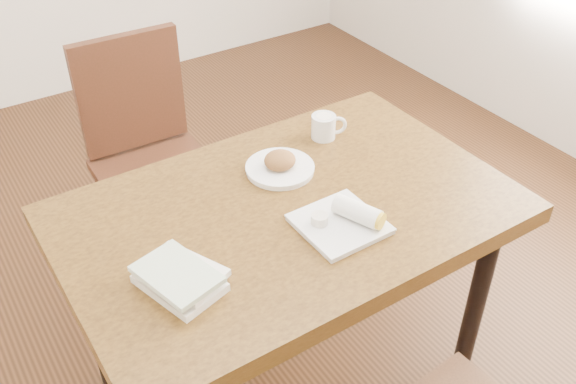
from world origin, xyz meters
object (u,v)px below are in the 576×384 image
plate_burrito (345,220)px  plate_scone (280,165)px  book_stack (180,278)px  table (288,229)px  coffee_mug (325,126)px  chair_far (148,147)px

plate_burrito → plate_scone: bearing=91.2°
book_stack → table: bearing=17.0°
coffee_mug → plate_burrito: bearing=-118.7°
chair_far → plate_scone: size_ratio=4.57×
coffee_mug → book_stack: bearing=-152.3°
plate_burrito → book_stack: plate_burrito is taller
coffee_mug → plate_burrito: coffee_mug is taller
table → chair_far: 0.82m
chair_far → coffee_mug: chair_far is taller
table → plate_scone: 0.20m
chair_far → plate_burrito: size_ratio=4.41×
plate_burrito → book_stack: 0.47m
chair_far → book_stack: 1.00m
table → plate_scone: size_ratio=6.02×
chair_far → coffee_mug: 0.74m
coffee_mug → book_stack: (-0.69, -0.36, -0.01)m
chair_far → plate_burrito: (0.18, -0.97, 0.22)m
plate_scone → chair_far: bearing=105.3°
plate_scone → coffee_mug: bearing=20.6°
table → plate_burrito: (0.08, -0.16, 0.10)m
table → book_stack: bearing=-163.0°
plate_scone → book_stack: 0.54m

